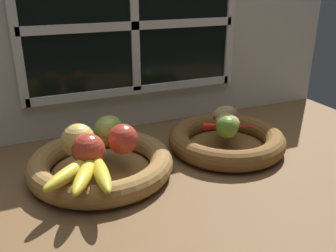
# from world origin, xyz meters

# --- Properties ---
(ground_plane) EXTENTS (1.40, 0.90, 0.03)m
(ground_plane) POSITION_xyz_m (0.00, 0.00, -0.01)
(ground_plane) COLOR brown
(back_wall) EXTENTS (1.40, 0.05, 0.55)m
(back_wall) POSITION_xyz_m (0.00, 0.30, 0.28)
(back_wall) COLOR silver
(back_wall) RESTS_ON ground_plane
(fruit_bowl_left) EXTENTS (0.34, 0.34, 0.06)m
(fruit_bowl_left) POSITION_xyz_m (-0.18, 0.02, 0.03)
(fruit_bowl_left) COLOR olive
(fruit_bowl_left) RESTS_ON ground_plane
(fruit_bowl_right) EXTENTS (0.32, 0.32, 0.06)m
(fruit_bowl_right) POSITION_xyz_m (0.17, 0.02, 0.03)
(fruit_bowl_right) COLOR brown
(fruit_bowl_right) RESTS_ON ground_plane
(apple_green_back) EXTENTS (0.07, 0.07, 0.07)m
(apple_green_back) POSITION_xyz_m (-0.15, 0.06, 0.09)
(apple_green_back) COLOR #99B74C
(apple_green_back) RESTS_ON fruit_bowl_left
(apple_red_front) EXTENTS (0.07, 0.07, 0.07)m
(apple_red_front) POSITION_xyz_m (-0.22, -0.03, 0.09)
(apple_red_front) COLOR #B73828
(apple_red_front) RESTS_ON fruit_bowl_left
(apple_red_right) EXTENTS (0.07, 0.07, 0.07)m
(apple_red_right) POSITION_xyz_m (-0.13, -0.00, 0.09)
(apple_red_right) COLOR #B73828
(apple_red_right) RESTS_ON fruit_bowl_left
(apple_golden_left) EXTENTS (0.08, 0.08, 0.08)m
(apple_golden_left) POSITION_xyz_m (-0.23, 0.03, 0.09)
(apple_golden_left) COLOR #DBB756
(apple_golden_left) RESTS_ON fruit_bowl_left
(banana_bunch_front) EXTENTS (0.15, 0.17, 0.03)m
(banana_bunch_front) POSITION_xyz_m (-0.23, -0.09, 0.07)
(banana_bunch_front) COLOR yellow
(banana_bunch_front) RESTS_ON fruit_bowl_left
(potato_large) EXTENTS (0.07, 0.08, 0.05)m
(potato_large) POSITION_xyz_m (0.17, 0.02, 0.08)
(potato_large) COLOR tan
(potato_large) RESTS_ON fruit_bowl_right
(potato_back) EXTENTS (0.08, 0.06, 0.05)m
(potato_back) POSITION_xyz_m (0.19, 0.07, 0.08)
(potato_back) COLOR #A38451
(potato_back) RESTS_ON fruit_bowl_right
(lime_near) EXTENTS (0.06, 0.06, 0.06)m
(lime_near) POSITION_xyz_m (0.14, -0.02, 0.08)
(lime_near) COLOR olive
(lime_near) RESTS_ON fruit_bowl_right
(chili_pepper) EXTENTS (0.14, 0.08, 0.02)m
(chili_pepper) POSITION_xyz_m (0.17, 0.02, 0.07)
(chili_pepper) COLOR red
(chili_pepper) RESTS_ON fruit_bowl_right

